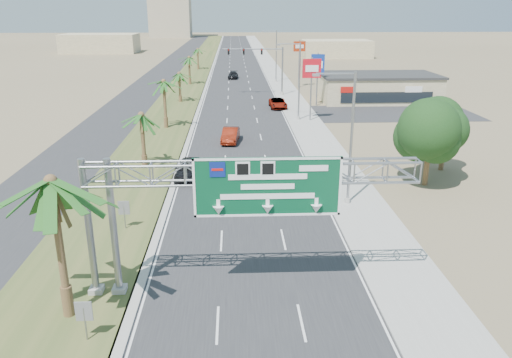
{
  "coord_description": "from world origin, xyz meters",
  "views": [
    {
      "loc": [
        -1.08,
        -13.11,
        14.23
      ],
      "look_at": [
        0.23,
        15.95,
        4.2
      ],
      "focal_mm": 35.0,
      "sensor_mm": 36.0,
      "label": 1
    }
  ],
  "objects_px": {
    "car_right_lane": "(278,103)",
    "car_far": "(233,75)",
    "palm_near": "(51,182)",
    "pole_sign_red_far": "(299,50)",
    "car_left_lane": "(188,169)",
    "pole_sign_blue": "(318,67)",
    "car_mid_lane": "(230,135)",
    "signal_mast": "(270,66)",
    "pole_sign_red_near": "(312,72)",
    "sign_gantry": "(235,184)",
    "store_building": "(378,88)"
  },
  "relations": [
    {
      "from": "sign_gantry",
      "to": "pole_sign_blue",
      "type": "distance_m",
      "value": 53.88
    },
    {
      "from": "sign_gantry",
      "to": "signal_mast",
      "type": "relative_size",
      "value": 1.63
    },
    {
      "from": "car_right_lane",
      "to": "car_far",
      "type": "height_order",
      "value": "car_right_lane"
    },
    {
      "from": "pole_sign_blue",
      "to": "car_far",
      "type": "bearing_deg",
      "value": 112.17
    },
    {
      "from": "car_mid_lane",
      "to": "pole_sign_red_near",
      "type": "height_order",
      "value": "pole_sign_red_near"
    },
    {
      "from": "signal_mast",
      "to": "car_left_lane",
      "type": "xyz_separation_m",
      "value": [
        -10.32,
        -43.36,
        -4.0
      ]
    },
    {
      "from": "car_mid_lane",
      "to": "pole_sign_red_far",
      "type": "xyz_separation_m",
      "value": [
        12.65,
        39.98,
        5.98
      ]
    },
    {
      "from": "car_mid_lane",
      "to": "sign_gantry",
      "type": "bearing_deg",
      "value": -83.12
    },
    {
      "from": "signal_mast",
      "to": "pole_sign_blue",
      "type": "xyz_separation_m",
      "value": [
        6.39,
        -9.66,
        1.0
      ]
    },
    {
      "from": "pole_sign_red_near",
      "to": "pole_sign_red_far",
      "type": "xyz_separation_m",
      "value": [
        2.15,
        29.33,
        0.36
      ]
    },
    {
      "from": "pole_sign_red_far",
      "to": "car_left_lane",
      "type": "bearing_deg",
      "value": -107.32
    },
    {
      "from": "signal_mast",
      "to": "palm_near",
      "type": "bearing_deg",
      "value": -102.66
    },
    {
      "from": "pole_sign_red_near",
      "to": "palm_near",
      "type": "bearing_deg",
      "value": -112.69
    },
    {
      "from": "sign_gantry",
      "to": "pole_sign_blue",
      "type": "xyz_separation_m",
      "value": [
        12.62,
        52.38,
        -0.2
      ]
    },
    {
      "from": "car_far",
      "to": "palm_near",
      "type": "bearing_deg",
      "value": -91.86
    },
    {
      "from": "pole_sign_red_far",
      "to": "pole_sign_blue",
      "type": "bearing_deg",
      "value": -88.73
    },
    {
      "from": "pole_sign_red_near",
      "to": "pole_sign_blue",
      "type": "relative_size",
      "value": 1.05
    },
    {
      "from": "car_mid_lane",
      "to": "signal_mast",
      "type": "bearing_deg",
      "value": 83.95
    },
    {
      "from": "palm_near",
      "to": "car_left_lane",
      "type": "height_order",
      "value": "palm_near"
    },
    {
      "from": "pole_sign_red_near",
      "to": "pole_sign_red_far",
      "type": "height_order",
      "value": "pole_sign_red_far"
    },
    {
      "from": "car_far",
      "to": "car_left_lane",
      "type": "bearing_deg",
      "value": -90.01
    },
    {
      "from": "car_far",
      "to": "pole_sign_blue",
      "type": "distance_m",
      "value": 33.99
    },
    {
      "from": "sign_gantry",
      "to": "store_building",
      "type": "bearing_deg",
      "value": 67.64
    },
    {
      "from": "palm_near",
      "to": "car_mid_lane",
      "type": "height_order",
      "value": "palm_near"
    },
    {
      "from": "car_right_lane",
      "to": "car_far",
      "type": "bearing_deg",
      "value": 99.7
    },
    {
      "from": "pole_sign_red_far",
      "to": "car_far",
      "type": "bearing_deg",
      "value": 134.32
    },
    {
      "from": "store_building",
      "to": "car_far",
      "type": "xyz_separation_m",
      "value": [
        -23.12,
        27.43,
        -1.29
      ]
    },
    {
      "from": "sign_gantry",
      "to": "store_building",
      "type": "relative_size",
      "value": 0.93
    },
    {
      "from": "store_building",
      "to": "car_left_lane",
      "type": "bearing_deg",
      "value": -125.98
    },
    {
      "from": "car_left_lane",
      "to": "pole_sign_red_near",
      "type": "height_order",
      "value": "pole_sign_red_near"
    },
    {
      "from": "store_building",
      "to": "car_far",
      "type": "bearing_deg",
      "value": 130.13
    },
    {
      "from": "car_right_lane",
      "to": "pole_sign_red_near",
      "type": "distance_m",
      "value": 11.17
    },
    {
      "from": "car_mid_lane",
      "to": "pole_sign_blue",
      "type": "relative_size",
      "value": 0.61
    },
    {
      "from": "signal_mast",
      "to": "pole_sign_blue",
      "type": "bearing_deg",
      "value": -56.52
    },
    {
      "from": "car_far",
      "to": "pole_sign_red_near",
      "type": "relative_size",
      "value": 0.59
    },
    {
      "from": "pole_sign_blue",
      "to": "pole_sign_red_far",
      "type": "xyz_separation_m",
      "value": [
        -0.41,
        18.55,
        0.92
      ]
    },
    {
      "from": "store_building",
      "to": "car_left_lane",
      "type": "distance_m",
      "value": 46.21
    },
    {
      "from": "palm_near",
      "to": "store_building",
      "type": "relative_size",
      "value": 0.46
    },
    {
      "from": "car_mid_lane",
      "to": "pole_sign_blue",
      "type": "distance_m",
      "value": 25.6
    },
    {
      "from": "car_left_lane",
      "to": "car_mid_lane",
      "type": "distance_m",
      "value": 12.8
    },
    {
      "from": "palm_near",
      "to": "car_right_lane",
      "type": "xyz_separation_m",
      "value": [
        14.7,
        52.48,
        -6.21
      ]
    },
    {
      "from": "car_mid_lane",
      "to": "car_right_lane",
      "type": "xyz_separation_m",
      "value": [
        7.0,
        19.6,
        -0.07
      ]
    },
    {
      "from": "store_building",
      "to": "pole_sign_red_far",
      "type": "relative_size",
      "value": 2.1
    },
    {
      "from": "store_building",
      "to": "car_left_lane",
      "type": "relative_size",
      "value": 3.62
    },
    {
      "from": "sign_gantry",
      "to": "pole_sign_red_near",
      "type": "bearing_deg",
      "value": 76.4
    },
    {
      "from": "palm_near",
      "to": "car_right_lane",
      "type": "distance_m",
      "value": 54.85
    },
    {
      "from": "palm_near",
      "to": "pole_sign_red_far",
      "type": "bearing_deg",
      "value": 74.39
    },
    {
      "from": "sign_gantry",
      "to": "pole_sign_red_far",
      "type": "xyz_separation_m",
      "value": [
        12.21,
        70.94,
        0.71
      ]
    },
    {
      "from": "palm_near",
      "to": "car_far",
      "type": "xyz_separation_m",
      "value": [
        8.08,
        85.43,
        -6.23
      ]
    },
    {
      "from": "car_left_lane",
      "to": "pole_sign_blue",
      "type": "xyz_separation_m",
      "value": [
        16.71,
        33.7,
        5.01
      ]
    }
  ]
}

